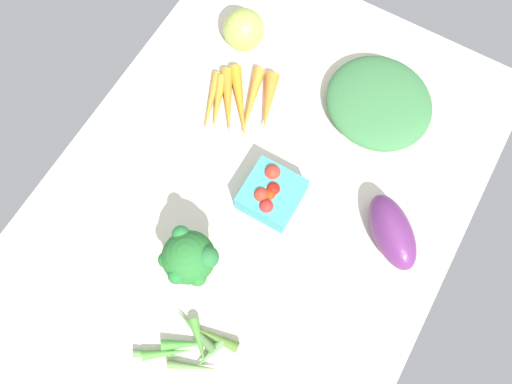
# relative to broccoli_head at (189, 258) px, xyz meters

# --- Properties ---
(tablecloth) EXTENTS (1.04, 0.76, 0.02)m
(tablecloth) POSITION_rel_broccoli_head_xyz_m (0.18, -0.03, -0.08)
(tablecloth) COLOR beige
(tablecloth) RESTS_ON ground
(broccoli_head) EXTENTS (0.10, 0.10, 0.12)m
(broccoli_head) POSITION_rel_broccoli_head_xyz_m (0.00, 0.00, 0.00)
(broccoli_head) COLOR #9DCE7C
(broccoli_head) RESTS_ON tablecloth
(leafy_greens_clump) EXTENTS (0.29, 0.29, 0.05)m
(leafy_greens_clump) POSITION_rel_broccoli_head_xyz_m (0.47, -0.15, -0.05)
(leafy_greens_clump) COLOR #3A7642
(leafy_greens_clump) RESTS_ON tablecloth
(okra_pile) EXTENTS (0.11, 0.15, 0.02)m
(okra_pile) POSITION_rel_broccoli_head_xyz_m (-0.12, -0.07, -0.06)
(okra_pile) COLOR #519144
(okra_pile) RESTS_ON tablecloth
(heirloom_tomato_green) EXTENTS (0.09, 0.09, 0.09)m
(heirloom_tomato_green) POSITION_rel_broccoli_head_xyz_m (0.47, 0.17, -0.03)
(heirloom_tomato_green) COLOR #9DB34D
(heirloom_tomato_green) RESTS_ON tablecloth
(berry_basket) EXTENTS (0.10, 0.10, 0.06)m
(berry_basket) POSITION_rel_broccoli_head_xyz_m (0.19, -0.06, -0.04)
(berry_basket) COLOR teal
(berry_basket) RESTS_ON tablecloth
(carrot_bunch) EXTENTS (0.19, 0.17, 0.03)m
(carrot_bunch) POSITION_rel_broccoli_head_xyz_m (0.33, 0.10, -0.06)
(carrot_bunch) COLOR orange
(carrot_bunch) RESTS_ON tablecloth
(eggplant) EXTENTS (0.15, 0.16, 0.07)m
(eggplant) POSITION_rel_broccoli_head_xyz_m (0.23, -0.29, -0.04)
(eggplant) COLOR #622967
(eggplant) RESTS_ON tablecloth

